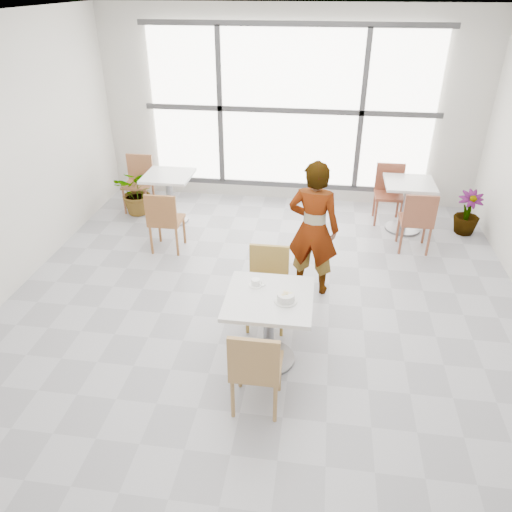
# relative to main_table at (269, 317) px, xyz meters

# --- Properties ---
(floor) EXTENTS (7.00, 7.00, 0.00)m
(floor) POSITION_rel_main_table_xyz_m (-0.16, 0.59, -0.52)
(floor) COLOR #9E9EA5
(floor) RESTS_ON ground
(ceiling) EXTENTS (7.00, 7.00, 0.00)m
(ceiling) POSITION_rel_main_table_xyz_m (-0.16, 0.59, 2.48)
(ceiling) COLOR white
(ceiling) RESTS_ON ground
(wall_back) EXTENTS (6.00, 0.00, 6.00)m
(wall_back) POSITION_rel_main_table_xyz_m (-0.16, 4.09, 0.98)
(wall_back) COLOR silver
(wall_back) RESTS_ON ground
(window) EXTENTS (4.60, 0.07, 2.52)m
(window) POSITION_rel_main_table_xyz_m (-0.16, 4.03, 0.98)
(window) COLOR white
(window) RESTS_ON ground
(main_table) EXTENTS (0.80, 0.80, 0.75)m
(main_table) POSITION_rel_main_table_xyz_m (0.00, 0.00, 0.00)
(main_table) COLOR silver
(main_table) RESTS_ON ground
(chair_near) EXTENTS (0.42, 0.42, 0.87)m
(chair_near) POSITION_rel_main_table_xyz_m (-0.03, -0.66, -0.02)
(chair_near) COLOR #A47C4A
(chair_near) RESTS_ON ground
(chair_far) EXTENTS (0.42, 0.42, 0.87)m
(chair_far) POSITION_rel_main_table_xyz_m (-0.09, 0.65, -0.02)
(chair_far) COLOR #A37F39
(chair_far) RESTS_ON ground
(oatmeal_bowl) EXTENTS (0.21, 0.21, 0.09)m
(oatmeal_bowl) POSITION_rel_main_table_xyz_m (0.16, -0.06, 0.27)
(oatmeal_bowl) COLOR silver
(oatmeal_bowl) RESTS_ON main_table
(coffee_cup) EXTENTS (0.16, 0.13, 0.07)m
(coffee_cup) POSITION_rel_main_table_xyz_m (-0.15, 0.17, 0.26)
(coffee_cup) COLOR white
(coffee_cup) RESTS_ON main_table
(person) EXTENTS (0.64, 0.48, 1.61)m
(person) POSITION_rel_main_table_xyz_m (0.35, 1.33, 0.28)
(person) COLOR black
(person) RESTS_ON ground
(bg_table_left) EXTENTS (0.70, 0.70, 0.75)m
(bg_table_left) POSITION_rel_main_table_xyz_m (-1.87, 2.96, -0.04)
(bg_table_left) COLOR white
(bg_table_left) RESTS_ON ground
(bg_table_right) EXTENTS (0.70, 0.70, 0.75)m
(bg_table_right) POSITION_rel_main_table_xyz_m (1.66, 3.15, -0.04)
(bg_table_right) COLOR silver
(bg_table_right) RESTS_ON ground
(bg_chair_left_near) EXTENTS (0.42, 0.42, 0.87)m
(bg_chair_left_near) POSITION_rel_main_table_xyz_m (-1.64, 1.99, -0.02)
(bg_chair_left_near) COLOR brown
(bg_chair_left_near) RESTS_ON ground
(bg_chair_left_far) EXTENTS (0.42, 0.42, 0.87)m
(bg_chair_left_far) POSITION_rel_main_table_xyz_m (-2.49, 3.35, -0.02)
(bg_chair_left_far) COLOR #9B5F3C
(bg_chair_left_far) RESTS_ON ground
(bg_chair_right_near) EXTENTS (0.42, 0.42, 0.87)m
(bg_chair_right_near) POSITION_rel_main_table_xyz_m (1.70, 2.47, -0.02)
(bg_chair_right_near) COLOR brown
(bg_chair_right_near) RESTS_ON ground
(bg_chair_right_far) EXTENTS (0.42, 0.42, 0.87)m
(bg_chair_right_far) POSITION_rel_main_table_xyz_m (1.43, 3.47, -0.02)
(bg_chair_right_far) COLOR brown
(bg_chair_right_far) RESTS_ON ground
(plant_left) EXTENTS (0.74, 0.67, 0.74)m
(plant_left) POSITION_rel_main_table_xyz_m (-2.44, 3.15, -0.15)
(plant_left) COLOR #5E7E46
(plant_left) RESTS_ON ground
(plant_right) EXTENTS (0.38, 0.38, 0.65)m
(plant_right) POSITION_rel_main_table_xyz_m (2.54, 3.15, -0.20)
(plant_right) COLOR #4F7B46
(plant_right) RESTS_ON ground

